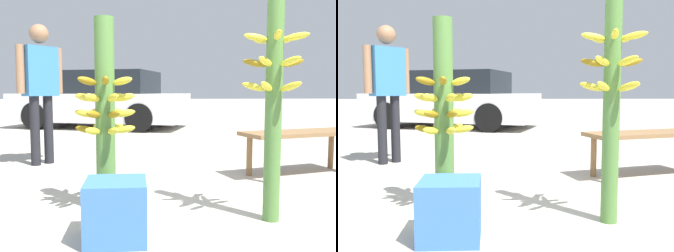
{
  "view_description": "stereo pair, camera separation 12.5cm",
  "coord_description": "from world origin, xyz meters",
  "views": [
    {
      "loc": [
        -0.26,
        -2.2,
        0.87
      ],
      "look_at": [
        -0.03,
        0.43,
        0.62
      ],
      "focal_mm": 40.0,
      "sensor_mm": 36.0,
      "label": 1
    },
    {
      "loc": [
        -0.14,
        -2.2,
        0.87
      ],
      "look_at": [
        -0.03,
        0.43,
        0.62
      ],
      "focal_mm": 40.0,
      "sensor_mm": 36.0,
      "label": 2
    }
  ],
  "objects": [
    {
      "name": "ground_plane",
      "position": [
        0.0,
        0.0,
        0.0
      ],
      "size": [
        80.0,
        80.0,
        0.0
      ],
      "primitive_type": "plane",
      "color": "#B2AA9E"
    },
    {
      "name": "banana_stalk_left",
      "position": [
        -0.48,
        0.48,
        0.71
      ],
      "size": [
        0.43,
        0.43,
        1.38
      ],
      "color": "#4C7A38",
      "rests_on": "ground_plane"
    },
    {
      "name": "banana_stalk_center",
      "position": [
        0.64,
        0.19,
        0.9
      ],
      "size": [
        0.43,
        0.43,
        1.72
      ],
      "color": "#4C7A38",
      "rests_on": "ground_plane"
    },
    {
      "name": "vendor_person",
      "position": [
        -1.37,
        2.31,
        0.99
      ],
      "size": [
        0.48,
        0.48,
        1.64
      ],
      "rotation": [
        0.0,
        0.0,
        -2.36
      ],
      "color": "black",
      "rests_on": "ground_plane"
    },
    {
      "name": "market_bench",
      "position": [
        1.45,
        1.5,
        0.39
      ],
      "size": [
        1.37,
        0.76,
        0.46
      ],
      "rotation": [
        0.0,
        0.0,
        0.27
      ],
      "color": "olive",
      "rests_on": "ground_plane"
    },
    {
      "name": "parked_car",
      "position": [
        -1.05,
        6.84,
        0.64
      ],
      "size": [
        4.38,
        3.0,
        1.33
      ],
      "rotation": [
        0.0,
        0.0,
        1.24
      ],
      "color": "silver",
      "rests_on": "ground_plane"
    },
    {
      "name": "produce_crate",
      "position": [
        -0.38,
        -0.06,
        0.18
      ],
      "size": [
        0.35,
        0.35,
        0.35
      ],
      "color": "#386BB2",
      "rests_on": "ground_plane"
    }
  ]
}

